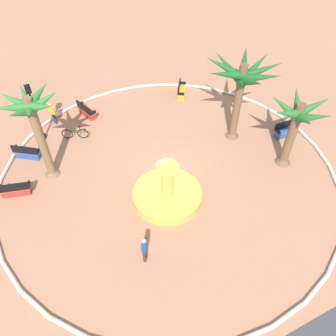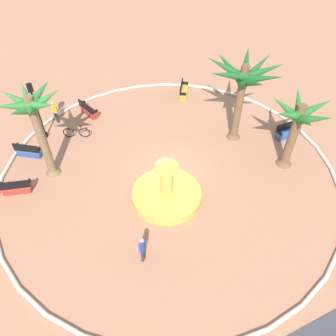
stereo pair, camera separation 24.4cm
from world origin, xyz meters
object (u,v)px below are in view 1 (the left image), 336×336
Objects in this scene: bench_west at (28,153)px; person_cyclist_helmet at (53,112)px; palm_tree_by_curb at (297,121)px; bench_southwest at (181,91)px; lamppost at (34,108)px; fountain at (167,194)px; palm_tree_mid_plaza at (242,80)px; bench_east at (87,111)px; bicycle_red_frame at (75,133)px; bench_southeast at (285,131)px; person_cyclist_photo at (145,248)px; palm_tree_near_fountain at (33,117)px; bench_north at (16,190)px.

bench_west is 3.52m from person_cyclist_helmet.
palm_tree_by_curb is 2.72× the size of bench_southwest.
fountain is at bearing 122.12° from lamppost.
lamppost is 2.15m from person_cyclist_helmet.
bench_southwest is (0.82, -5.65, -3.74)m from palm_tree_mid_plaza.
bench_east reaches higher than bicycle_red_frame.
bench_southeast is 1.01× the size of bicycle_red_frame.
person_cyclist_photo reaches higher than bicycle_red_frame.
palm_tree_near_fountain is 11.82m from bench_southwest.
fountain is at bearing 113.99° from bicycle_red_frame.
bench_east is (-3.40, -4.66, -3.74)m from palm_tree_near_fountain.
fountain is 8.17m from bench_north.
bench_southeast is at bearing 149.59° from person_cyclist_helmet.
palm_tree_mid_plaza is 10.78m from bicycle_red_frame.
bench_east is (1.80, -9.11, 0.01)m from fountain.
person_cyclist_photo is at bearing 111.39° from bench_west.
palm_tree_mid_plaza reaches higher than bench_east.
person_cyclist_helmet is 12.19m from person_cyclist_photo.
bench_north is at bearing 38.75° from bicycle_red_frame.
bench_southeast and bench_southwest have the same top height.
bench_west is at bearing 10.20° from bicycle_red_frame.
palm_tree_near_fountain is 13.59m from palm_tree_by_curb.
bench_west is 0.99× the size of bench_southwest.
bicycle_red_frame is (10.56, -7.58, -2.71)m from palm_tree_by_curb.
bench_west is (13.61, -7.03, -2.74)m from palm_tree_by_curb.
palm_tree_near_fountain is 3.23× the size of bench_north.
bench_southwest is at bearing -158.68° from palm_tree_near_fountain.
lamppost is 2.84m from bicycle_red_frame.
bicycle_red_frame is 0.98× the size of person_cyclist_helmet.
lamppost is (5.00, -7.96, 2.01)m from fountain.
palm_tree_mid_plaza is at bearing 141.62° from bench_east.
bench_west is 3.10m from bicycle_red_frame.
lamppost reaches higher than person_cyclist_helmet.
bench_southeast is (-9.18, -1.48, 0.01)m from fountain.
palm_tree_near_fountain is 3.35× the size of bench_southwest.
bicycle_red_frame is (-2.05, -2.62, -3.71)m from palm_tree_near_fountain.
palm_tree_by_curb is (-12.61, 4.96, -1.00)m from palm_tree_near_fountain.
person_cyclist_photo is (-4.75, 6.67, 0.59)m from bench_north.
bench_north is (2.06, 0.68, -3.74)m from palm_tree_near_fountain.
bench_southeast is 15.71m from lamppost.
palm_tree_near_fountain reaches higher than person_cyclist_helmet.
person_cyclist_photo is (-1.48, 12.10, 0.03)m from person_cyclist_helmet.
bench_west is at bearing -27.32° from palm_tree_by_curb.
bench_southeast is (-10.98, 7.64, 0.00)m from bench_east.
bicycle_red_frame is 2.35m from person_cyclist_helmet.
palm_tree_by_curb is at bearing 158.52° from palm_tree_near_fountain.
palm_tree_by_curb is 15.56m from bench_west.
fountain reaches higher than bicycle_red_frame.
person_cyclist_helmet is at bearing -40.43° from palm_tree_by_curb.
palm_tree_near_fountain reaches higher than bench_southwest.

